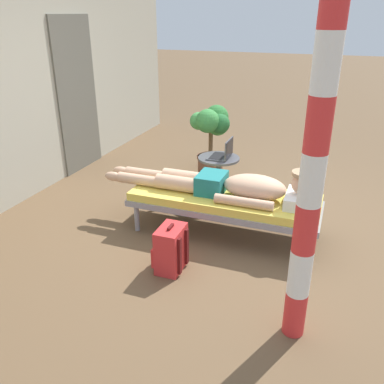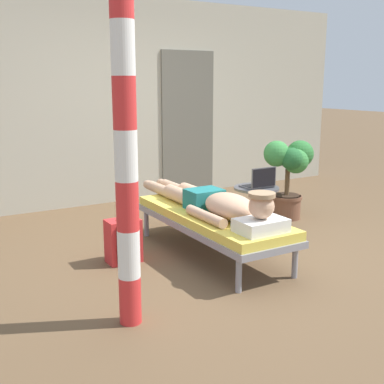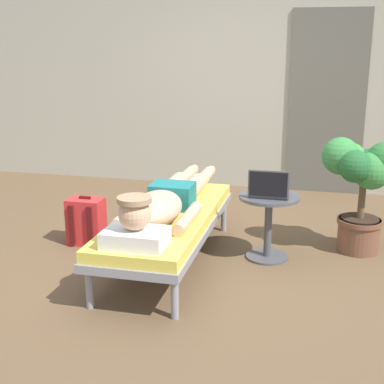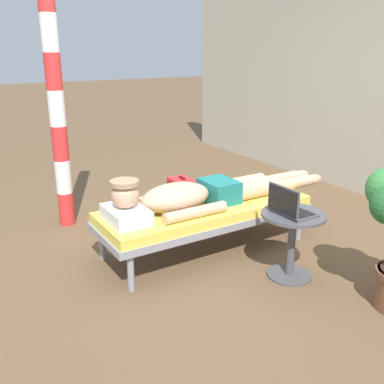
# 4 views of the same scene
# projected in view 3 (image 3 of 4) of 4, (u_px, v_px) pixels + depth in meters

# --- Properties ---
(ground_plane) EXTENTS (40.00, 40.00, 0.00)m
(ground_plane) POSITION_uv_depth(u_px,v_px,m) (195.00, 263.00, 4.21)
(ground_plane) COLOR brown
(house_wall_back) EXTENTS (7.60, 0.20, 2.70)m
(house_wall_back) POSITION_uv_depth(u_px,v_px,m) (228.00, 71.00, 6.23)
(house_wall_back) COLOR #B2AD99
(house_wall_back) RESTS_ON ground
(house_door_panel) EXTENTS (0.84, 0.03, 2.04)m
(house_door_panel) POSITION_uv_depth(u_px,v_px,m) (327.00, 103.00, 5.95)
(house_door_panel) COLOR #625F54
(house_door_panel) RESTS_ON ground
(lounge_chair) EXTENTS (0.68, 1.87, 0.42)m
(lounge_chair) POSITION_uv_depth(u_px,v_px,m) (168.00, 221.00, 4.13)
(lounge_chair) COLOR gray
(lounge_chair) RESTS_ON ground
(person_reclining) EXTENTS (0.53, 2.17, 0.33)m
(person_reclining) POSITION_uv_depth(u_px,v_px,m) (165.00, 202.00, 4.02)
(person_reclining) COLOR white
(person_reclining) RESTS_ON lounge_chair
(side_table) EXTENTS (0.48, 0.48, 0.52)m
(side_table) POSITION_uv_depth(u_px,v_px,m) (269.00, 216.00, 4.22)
(side_table) COLOR #4C4C51
(side_table) RESTS_ON ground
(laptop) EXTENTS (0.31, 0.24, 0.23)m
(laptop) POSITION_uv_depth(u_px,v_px,m) (269.00, 190.00, 4.11)
(laptop) COLOR #4C4C51
(laptop) RESTS_ON side_table
(backpack) EXTENTS (0.30, 0.26, 0.42)m
(backpack) POSITION_uv_depth(u_px,v_px,m) (87.00, 222.00, 4.58)
(backpack) COLOR red
(backpack) RESTS_ON ground
(potted_plant) EXTENTS (0.66, 0.54, 0.95)m
(potted_plant) POSITION_uv_depth(u_px,v_px,m) (363.00, 179.00, 4.28)
(potted_plant) COLOR brown
(potted_plant) RESTS_ON ground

